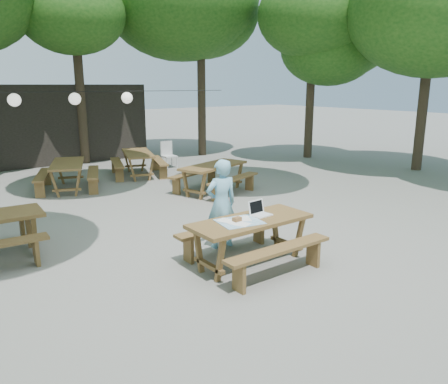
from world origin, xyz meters
TOP-DOWN VIEW (x-y plane):
  - ground at (0.00, 0.00)m, footprint 80.00×80.00m
  - pavilion at (0.50, 10.50)m, footprint 6.00×3.00m
  - main_picnic_table at (-0.16, -1.76)m, footprint 2.00×1.58m
  - picnic_table_ne at (2.15, 2.49)m, footprint 2.28×2.07m
  - picnic_table_far_w at (-0.84, 5.10)m, footprint 2.16×2.34m
  - picnic_table_far_e at (1.51, 5.67)m, footprint 2.11×2.31m
  - woman at (-0.06, -0.86)m, footprint 0.62×0.46m
  - plastic_chair at (2.98, 6.31)m, footprint 0.45×0.45m
  - laptop at (0.09, -1.67)m, footprint 0.35×0.29m
  - tabletop_clutter at (-0.39, -1.75)m, footprint 0.73×0.65m
  - paper_lanterns at (-0.19, 6.00)m, footprint 9.00×0.34m

SIDE VIEW (x-z plane):
  - ground at x=0.00m, z-range 0.00..0.00m
  - plastic_chair at x=2.98m, z-range -0.19..0.71m
  - main_picnic_table at x=-0.16m, z-range 0.01..0.76m
  - picnic_table_ne at x=2.15m, z-range 0.01..0.76m
  - picnic_table_far_w at x=-0.84m, z-range 0.01..0.76m
  - picnic_table_far_e at x=1.51m, z-range 0.01..0.76m
  - tabletop_clutter at x=-0.39m, z-range 0.72..0.80m
  - woman at x=-0.06m, z-range 0.00..1.57m
  - laptop at x=0.09m, z-range 0.69..0.93m
  - pavilion at x=0.50m, z-range 0.00..2.80m
  - paper_lanterns at x=-0.19m, z-range 2.21..2.59m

